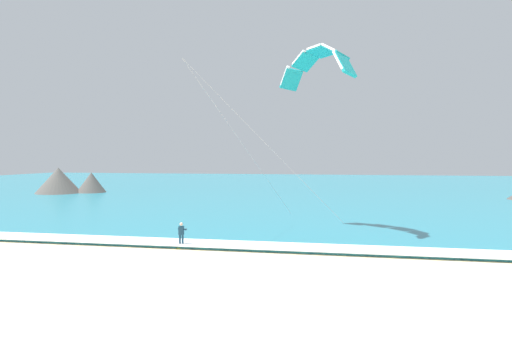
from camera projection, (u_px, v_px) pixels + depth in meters
sea at (309, 187)px, 87.59m from camera, size 200.00×120.00×0.20m
surf_foam at (248, 245)px, 29.66m from camera, size 200.00×2.66×0.04m
surfboard at (181, 247)px, 30.02m from camera, size 0.48×1.41×0.09m
kitesurfer at (181, 233)px, 30.01m from camera, size 0.55×0.53×1.69m
kite_primary at (318, 62)px, 35.33m from camera, size 11.84×10.56×13.81m
headland_left at (67, 181)px, 72.46m from camera, size 10.79×8.60×4.39m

